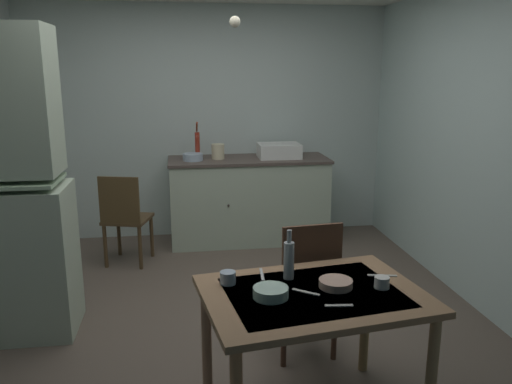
# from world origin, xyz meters

# --- Properties ---
(ground_plane) EXTENTS (5.11, 5.11, 0.00)m
(ground_plane) POSITION_xyz_m (0.00, 0.00, 0.00)
(ground_plane) COLOR brown
(wall_back) EXTENTS (3.99, 0.10, 2.50)m
(wall_back) POSITION_xyz_m (0.00, 2.11, 1.25)
(wall_back) COLOR silver
(wall_back) RESTS_ON ground
(wall_right) EXTENTS (0.10, 4.21, 2.50)m
(wall_right) POSITION_xyz_m (2.00, 0.00, 1.25)
(wall_right) COLOR silver
(wall_right) RESTS_ON ground
(hutch_cabinet) EXTENTS (0.84, 0.52, 2.12)m
(hutch_cabinet) POSITION_xyz_m (-1.51, -0.03, 0.99)
(hutch_cabinet) COLOR #ABBBA5
(hutch_cabinet) RESTS_ON ground
(counter_cabinet) EXTENTS (1.69, 0.64, 0.91)m
(counter_cabinet) POSITION_xyz_m (0.40, 1.74, 0.46)
(counter_cabinet) COLOR #ABBBA5
(counter_cabinet) RESTS_ON ground
(sink_basin) EXTENTS (0.44, 0.34, 0.15)m
(sink_basin) POSITION_xyz_m (0.73, 1.74, 0.99)
(sink_basin) COLOR white
(sink_basin) RESTS_ON counter_cabinet
(hand_pump) EXTENTS (0.05, 0.27, 0.39)m
(hand_pump) POSITION_xyz_m (-0.13, 1.78, 1.08)
(hand_pump) COLOR maroon
(hand_pump) RESTS_ON counter_cabinet
(mixing_bowl_counter) EXTENTS (0.21, 0.21, 0.07)m
(mixing_bowl_counter) POSITION_xyz_m (-0.19, 1.69, 0.95)
(mixing_bowl_counter) COLOR #9EB2C6
(mixing_bowl_counter) RESTS_ON counter_cabinet
(stoneware_crock) EXTENTS (0.13, 0.13, 0.16)m
(stoneware_crock) POSITION_xyz_m (0.08, 1.75, 0.99)
(stoneware_crock) COLOR beige
(stoneware_crock) RESTS_ON counter_cabinet
(dining_table) EXTENTS (1.21, 0.94, 0.73)m
(dining_table) POSITION_xyz_m (0.34, -1.26, 0.64)
(dining_table) COLOR #966F4E
(dining_table) RESTS_ON ground
(chair_far_side) EXTENTS (0.44, 0.44, 0.93)m
(chair_far_side) POSITION_xyz_m (0.45, -0.64, 0.49)
(chair_far_side) COLOR #503123
(chair_far_side) RESTS_ON ground
(chair_by_counter) EXTENTS (0.49, 0.49, 0.88)m
(chair_by_counter) POSITION_xyz_m (-0.85, 1.19, 0.47)
(chair_by_counter) COLOR #4C3822
(chair_by_counter) RESTS_ON ground
(serving_bowl_wide) EXTENTS (0.18, 0.18, 0.05)m
(serving_bowl_wide) POSITION_xyz_m (0.11, -1.29, 0.76)
(serving_bowl_wide) COLOR #ADD1C1
(serving_bowl_wide) RESTS_ON dining_table
(soup_bowl_small) EXTENTS (0.18, 0.18, 0.04)m
(soup_bowl_small) POSITION_xyz_m (0.47, -1.22, 0.75)
(soup_bowl_small) COLOR tan
(soup_bowl_small) RESTS_ON dining_table
(teacup_mint) EXTENTS (0.08, 0.08, 0.06)m
(teacup_mint) POSITION_xyz_m (0.70, -1.26, 0.76)
(teacup_mint) COLOR white
(teacup_mint) RESTS_ON dining_table
(mug_dark) EXTENTS (0.08, 0.08, 0.07)m
(mug_dark) POSITION_xyz_m (-0.08, -1.09, 0.77)
(mug_dark) COLOR #9EB2C6
(mug_dark) RESTS_ON dining_table
(glass_bottle) EXTENTS (0.06, 0.06, 0.27)m
(glass_bottle) POSITION_xyz_m (0.25, -1.07, 0.84)
(glass_bottle) COLOR #B7BCC1
(glass_bottle) RESTS_ON dining_table
(table_knife) EXTENTS (0.03, 0.17, 0.00)m
(table_knife) POSITION_xyz_m (0.11, -1.00, 0.74)
(table_knife) COLOR silver
(table_knife) RESTS_ON dining_table
(teaspoon_near_bowl) EXTENTS (0.14, 0.04, 0.00)m
(teaspoon_near_bowl) POSITION_xyz_m (0.42, -1.43, 0.74)
(teaspoon_near_bowl) COLOR beige
(teaspoon_near_bowl) RESTS_ON dining_table
(teaspoon_by_cup) EXTENTS (0.13, 0.11, 0.00)m
(teaspoon_by_cup) POSITION_xyz_m (0.30, -1.26, 0.74)
(teaspoon_by_cup) COLOR beige
(teaspoon_by_cup) RESTS_ON dining_table
(serving_spoon) EXTENTS (0.16, 0.05, 0.00)m
(serving_spoon) POSITION_xyz_m (0.76, -1.11, 0.74)
(serving_spoon) COLOR beige
(serving_spoon) RESTS_ON dining_table
(pendant_bulb) EXTENTS (0.08, 0.08, 0.08)m
(pendant_bulb) POSITION_xyz_m (0.11, 0.22, 2.16)
(pendant_bulb) COLOR #F9EFCC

